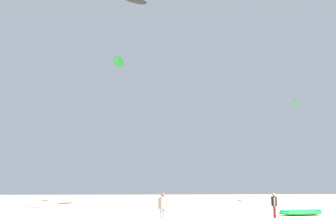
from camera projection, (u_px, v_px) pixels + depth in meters
person_foreground at (163, 206)px, 21.79m from camera, size 0.53×0.40×1.79m
person_midground at (274, 204)px, 25.13m from camera, size 0.38×0.54×1.67m
kite_grounded_near at (301, 213)px, 27.37m from camera, size 3.71×1.59×0.45m
kite_aloft_1 at (136, 0)px, 50.14m from camera, size 3.45×2.29×0.71m
kite_aloft_3 at (294, 103)px, 49.88m from camera, size 1.78×3.06×0.46m
kite_aloft_4 at (119, 62)px, 49.15m from camera, size 1.68×4.55×0.93m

